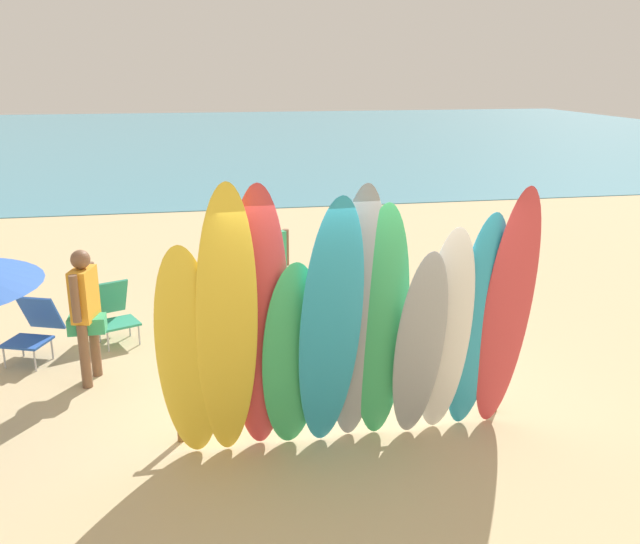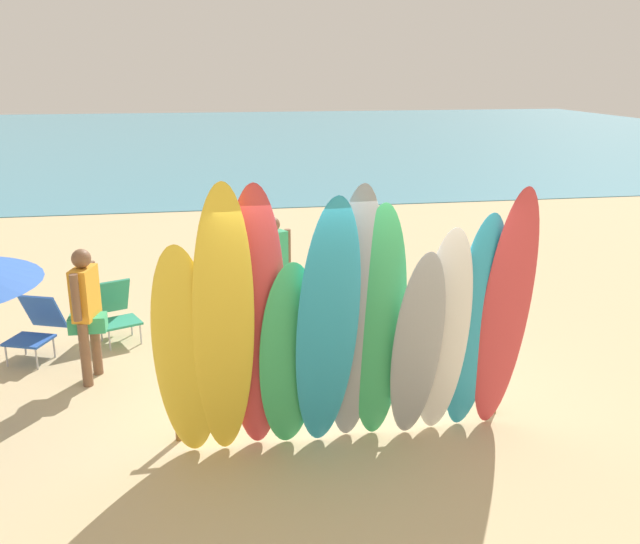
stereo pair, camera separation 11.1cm
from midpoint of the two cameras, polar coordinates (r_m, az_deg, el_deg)
ground at (r=20.61m, az=-5.88°, el=6.59°), size 60.00×60.00×0.00m
ocean_water at (r=37.93m, az=-7.84°, el=11.15°), size 60.00×40.00×0.02m
surfboard_rack at (r=7.12m, az=2.33°, el=-9.20°), size 3.46×0.07×0.60m
surfboard_yellow_0 at (r=6.27m, az=-10.64°, el=-6.91°), size 0.63×0.69×2.23m
surfboard_yellow_1 at (r=6.08m, az=-7.50°, el=-4.81°), size 0.59×0.83×2.76m
surfboard_red_2 at (r=6.25m, az=-4.86°, el=-4.41°), size 0.57×0.63×2.71m
surfboard_green_3 at (r=6.42m, az=-2.06°, el=-7.17°), size 0.60×0.54×2.00m
surfboard_teal_4 at (r=6.21m, az=1.13°, el=-4.89°), size 0.63×0.82×2.62m
surfboard_grey_5 at (r=6.40m, az=3.39°, el=-4.03°), size 0.55×0.59×2.67m
surfboard_green_6 at (r=6.49m, az=5.38°, el=-4.61°), size 0.56×0.57×2.49m
surfboard_grey_7 at (r=6.59m, az=8.55°, el=-6.34°), size 0.49×0.63×2.07m
surfboard_white_8 at (r=6.71m, az=10.67°, el=-5.19°), size 0.55×0.60×2.26m
surfboard_teal_9 at (r=6.82m, az=13.17°, el=-4.46°), size 0.52×0.60×2.37m
surfboard_red_10 at (r=6.82m, az=15.57°, el=-3.51°), size 0.52×0.74×2.62m
beachgoer_photographing at (r=8.39m, az=-18.52°, el=-2.71°), size 0.42×0.60×1.62m
beachgoer_midbeach at (r=9.82m, az=-3.59°, el=0.79°), size 0.54×0.36×1.58m
beach_chair_red at (r=9.48m, az=-22.21°, el=-4.13°), size 0.73×0.85×0.80m
beach_chair_blue at (r=9.74m, az=-16.38°, el=-2.98°), size 0.74×0.84×0.81m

